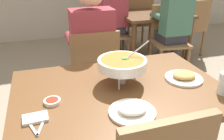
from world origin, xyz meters
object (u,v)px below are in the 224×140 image
object	(u,v)px
chair_bg_corner	(192,25)
curry_bowl	(122,64)
dining_table_main	(119,102)
sauce_dish	(52,101)
rice_plate	(132,110)
chair_bg_left	(168,36)
chair_diner_main	(93,71)
chair_bg_middle	(113,28)
patron_bg_middle	(113,14)
drink_glass	(224,84)
chair_bg_window	(110,22)
diner_main	(92,45)
patron_bg_left	(174,20)
chair_bg_right	(138,20)
dining_table_far	(153,21)
appetizer_plate	(184,77)

from	to	relation	value
chair_bg_corner	curry_bowl	bearing A→B (deg)	-134.70
dining_table_main	sauce_dish	xyz separation A→B (m)	(-0.40, -0.05, 0.12)
rice_plate	chair_bg_left	distance (m)	2.18
chair_diner_main	sauce_dish	distance (m)	0.90
chair_bg_middle	sauce_dish	bearing A→B (deg)	-115.38
chair_diner_main	patron_bg_middle	bearing A→B (deg)	65.11
rice_plate	patron_bg_middle	distance (m)	2.36
dining_table_main	chair_bg_middle	bearing A→B (deg)	73.58
drink_glass	chair_bg_window	size ratio (longest dim) A/B	0.14
drink_glass	chair_bg_corner	size ratio (longest dim) A/B	0.14
chair_bg_window	diner_main	bearing A→B (deg)	-111.84
dining_table_main	drink_glass	world-z (taller)	drink_glass
patron_bg_left	patron_bg_middle	bearing A→B (deg)	135.68
chair_diner_main	patron_bg_middle	size ratio (longest dim) A/B	0.69
curry_bowl	chair_bg_right	size ratio (longest dim) A/B	0.37
diner_main	dining_table_far	size ratio (longest dim) A/B	1.31
dining_table_main	patron_bg_left	world-z (taller)	patron_bg_left
dining_table_main	patron_bg_left	xyz separation A→B (m)	(1.22, 1.40, 0.13)
drink_glass	chair_bg_left	size ratio (longest dim) A/B	0.14
curry_bowl	chair_bg_corner	xyz separation A→B (m)	(1.83, 1.85, -0.34)
sauce_dish	chair_bg_middle	size ratio (longest dim) A/B	0.10
curry_bowl	rice_plate	world-z (taller)	curry_bowl
chair_bg_right	chair_bg_corner	distance (m)	0.89
appetizer_plate	patron_bg_left	bearing A→B (deg)	61.18
chair_bg_right	rice_plate	bearing A→B (deg)	-113.89
dining_table_main	chair_bg_corner	xyz separation A→B (m)	(1.87, 1.91, -0.11)
chair_bg_right	chair_bg_window	size ratio (longest dim) A/B	1.00
chair_diner_main	chair_bg_left	bearing A→B (deg)	33.05
appetizer_plate	dining_table_far	size ratio (longest dim) A/B	0.24
rice_plate	dining_table_main	bearing A→B (deg)	84.64
appetizer_plate	sauce_dish	distance (m)	0.84
drink_glass	chair_bg_window	xyz separation A→B (m)	(0.15, 2.74, -0.27)
appetizer_plate	chair_bg_corner	bearing A→B (deg)	53.39
rice_plate	chair_bg_corner	bearing A→B (deg)	49.01
sauce_dish	chair_bg_window	xyz separation A→B (m)	(1.10, 2.55, -0.23)
drink_glass	patron_bg_middle	world-z (taller)	patron_bg_middle
diner_main	chair_bg_left	size ratio (longest dim) A/B	1.46
drink_glass	patron_bg_middle	size ratio (longest dim) A/B	0.10
sauce_dish	patron_bg_middle	world-z (taller)	patron_bg_middle
dining_table_far	chair_bg_right	distance (m)	0.52
chair_bg_left	appetizer_plate	bearing A→B (deg)	-116.91
rice_plate	patron_bg_left	xyz separation A→B (m)	(1.24, 1.67, 0.00)
drink_glass	chair_bg_left	world-z (taller)	chair_bg_left
curry_bowl	patron_bg_left	world-z (taller)	patron_bg_left
chair_diner_main	sauce_dish	xyz separation A→B (m)	(-0.40, -0.77, 0.23)
chair_bg_left	drink_glass	bearing A→B (deg)	-110.61
dining_table_far	chair_bg_middle	world-z (taller)	chair_bg_middle
dining_table_main	dining_table_far	distance (m)	2.31
sauce_dish	chair_bg_left	bearing A→B (deg)	44.05
dining_table_far	chair_bg_corner	distance (m)	0.66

